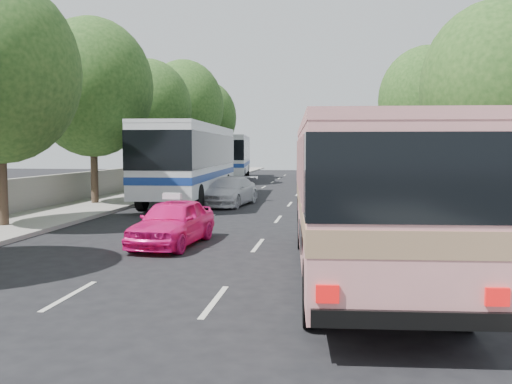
% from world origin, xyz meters
% --- Properties ---
extents(ground, '(120.00, 120.00, 0.00)m').
position_xyz_m(ground, '(0.00, 0.00, 0.00)').
color(ground, black).
rests_on(ground, ground).
extents(sidewalk_left, '(4.00, 90.00, 0.15)m').
position_xyz_m(sidewalk_left, '(-8.50, 20.00, 0.07)').
color(sidewalk_left, '#9E998E').
rests_on(sidewalk_left, ground).
extents(sidewalk_right, '(4.00, 90.00, 0.12)m').
position_xyz_m(sidewalk_right, '(8.50, 20.00, 0.06)').
color(sidewalk_right, '#9E998E').
rests_on(sidewalk_right, ground).
extents(low_wall, '(0.30, 90.00, 1.50)m').
position_xyz_m(low_wall, '(-10.30, 20.00, 0.90)').
color(low_wall, '#9E998E').
rests_on(low_wall, sidewalk_left).
extents(tree_left_c, '(6.00, 6.00, 9.35)m').
position_xyz_m(tree_left_c, '(-8.62, 13.94, 6.12)').
color(tree_left_c, '#38281E').
rests_on(tree_left_c, ground).
extents(tree_left_d, '(5.52, 5.52, 8.60)m').
position_xyz_m(tree_left_d, '(-8.52, 21.94, 5.63)').
color(tree_left_d, '#38281E').
rests_on(tree_left_d, ground).
extents(tree_left_e, '(6.30, 6.30, 9.82)m').
position_xyz_m(tree_left_e, '(-8.42, 29.94, 6.43)').
color(tree_left_e, '#38281E').
rests_on(tree_left_e, ground).
extents(tree_left_f, '(5.88, 5.88, 9.16)m').
position_xyz_m(tree_left_f, '(-8.62, 37.94, 6.00)').
color(tree_left_f, '#38281E').
rests_on(tree_left_f, ground).
extents(tree_right_near, '(5.10, 5.10, 7.95)m').
position_xyz_m(tree_right_near, '(8.78, 7.94, 5.20)').
color(tree_right_near, '#38281E').
rests_on(tree_right_near, ground).
extents(tree_right_far, '(6.00, 6.00, 9.35)m').
position_xyz_m(tree_right_far, '(9.08, 23.94, 6.12)').
color(tree_right_far, '#38281E').
rests_on(tree_right_far, ground).
extents(pink_bus, '(3.52, 10.88, 3.42)m').
position_xyz_m(pink_bus, '(3.79, 0.53, 2.13)').
color(pink_bus, pink).
rests_on(pink_bus, ground).
extents(pink_taxi, '(1.96, 4.18, 1.38)m').
position_xyz_m(pink_taxi, '(-1.53, 3.68, 0.69)').
color(pink_taxi, '#FA1582').
rests_on(pink_taxi, ground).
extents(white_pickup, '(2.62, 5.12, 1.42)m').
position_xyz_m(white_pickup, '(-2.00, 15.06, 0.71)').
color(white_pickup, silver).
rests_on(white_pickup, ground).
extents(tour_coach_front, '(3.73, 13.91, 4.12)m').
position_xyz_m(tour_coach_front, '(-4.50, 16.99, 2.48)').
color(tour_coach_front, white).
rests_on(tour_coach_front, ground).
extents(tour_coach_rear, '(4.45, 13.70, 4.03)m').
position_xyz_m(tour_coach_rear, '(-6.26, 38.60, 2.42)').
color(tour_coach_rear, silver).
rests_on(tour_coach_rear, ground).
extents(taxi_roof_sign, '(0.56, 0.22, 0.18)m').
position_xyz_m(taxi_roof_sign, '(-1.53, 3.68, 1.47)').
color(taxi_roof_sign, silver).
rests_on(taxi_roof_sign, pink_taxi).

